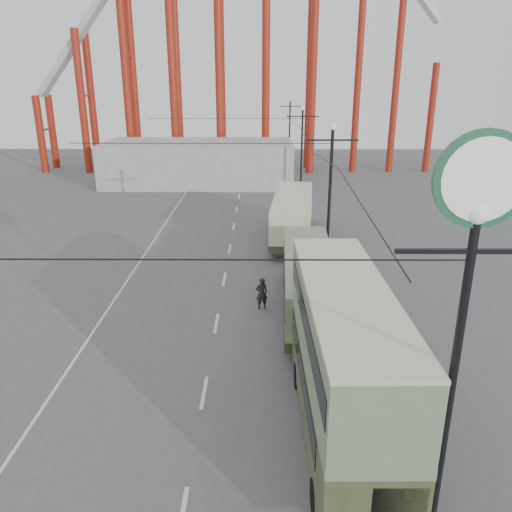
{
  "coord_description": "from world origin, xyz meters",
  "views": [
    {
      "loc": [
        1.17,
        -12.85,
        11.62
      ],
      "look_at": [
        1.01,
        11.83,
        3.0
      ],
      "focal_mm": 35.0,
      "sensor_mm": 36.0,
      "label": 1
    }
  ],
  "objects_px": {
    "single_decker_cream": "(293,215)",
    "single_decker_green": "(308,280)",
    "lamp_post_near": "(469,271)",
    "double_decker_bus": "(343,356)",
    "pedestrian": "(262,293)"
  },
  "relations": [
    {
      "from": "lamp_post_near",
      "to": "pedestrian",
      "type": "relative_size",
      "value": 6.09
    },
    {
      "from": "single_decker_cream",
      "to": "pedestrian",
      "type": "distance_m",
      "value": 12.98
    },
    {
      "from": "single_decker_green",
      "to": "pedestrian",
      "type": "bearing_deg",
      "value": 176.96
    },
    {
      "from": "pedestrian",
      "to": "double_decker_bus",
      "type": "bearing_deg",
      "value": 87.36
    },
    {
      "from": "single_decker_cream",
      "to": "single_decker_green",
      "type": "bearing_deg",
      "value": -84.1
    },
    {
      "from": "double_decker_bus",
      "to": "single_decker_green",
      "type": "relative_size",
      "value": 0.93
    },
    {
      "from": "single_decker_green",
      "to": "single_decker_cream",
      "type": "distance_m",
      "value": 12.94
    },
    {
      "from": "single_decker_cream",
      "to": "pedestrian",
      "type": "relative_size",
      "value": 6.43
    },
    {
      "from": "lamp_post_near",
      "to": "single_decker_cream",
      "type": "xyz_separation_m",
      "value": [
        -1.84,
        27.47,
        -5.9
      ]
    },
    {
      "from": "single_decker_cream",
      "to": "pedestrian",
      "type": "bearing_deg",
      "value": -95.04
    },
    {
      "from": "single_decker_green",
      "to": "pedestrian",
      "type": "relative_size",
      "value": 6.3
    },
    {
      "from": "lamp_post_near",
      "to": "double_decker_bus",
      "type": "relative_size",
      "value": 1.04
    },
    {
      "from": "lamp_post_near",
      "to": "single_decker_green",
      "type": "height_order",
      "value": "lamp_post_near"
    },
    {
      "from": "double_decker_bus",
      "to": "single_decker_green",
      "type": "bearing_deg",
      "value": 90.39
    },
    {
      "from": "double_decker_bus",
      "to": "single_decker_cream",
      "type": "xyz_separation_m",
      "value": [
        -0.19,
        22.92,
        -1.15
      ]
    }
  ]
}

